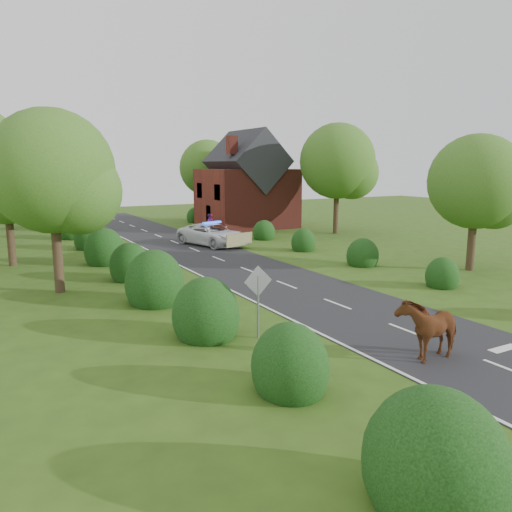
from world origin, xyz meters
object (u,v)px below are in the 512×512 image
police_van (212,234)px  pedestrian_purple (209,224)px  pedestrian_red (211,224)px  road_sign (258,291)px  cow (428,332)px

police_van → pedestrian_purple: 6.04m
police_van → pedestrian_red: (2.76, 6.37, 0.01)m
pedestrian_red → pedestrian_purple: (-0.54, -0.75, 0.06)m
police_van → pedestrian_red: bearing=50.6°
road_sign → pedestrian_red: (9.70, 25.60, -0.83)m
road_sign → cow: (3.73, -4.03, -0.85)m
road_sign → pedestrian_purple: size_ratio=1.43×
road_sign → cow: road_sign is taller
police_van → pedestrian_purple: size_ratio=3.60×
police_van → pedestrian_red: police_van is taller
police_van → cow: bearing=-113.8°
road_sign → police_van: 20.46m
police_van → pedestrian_red: size_ratio=3.86×
cow → pedestrian_purple: size_ratio=1.28×
pedestrian_red → pedestrian_purple: pedestrian_purple is taller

